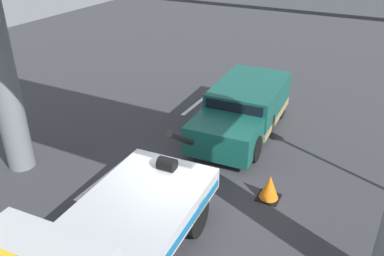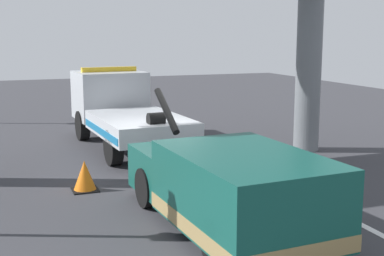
{
  "view_description": "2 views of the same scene",
  "coord_description": "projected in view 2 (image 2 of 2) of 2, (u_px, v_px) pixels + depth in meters",
  "views": [
    {
      "loc": [
        7.58,
        4.34,
        6.77
      ],
      "look_at": [
        -2.44,
        -0.89,
        0.87
      ],
      "focal_mm": 37.76,
      "sensor_mm": 36.0,
      "label": 1
    },
    {
      "loc": [
        -13.32,
        4.0,
        3.64
      ],
      "look_at": [
        -1.1,
        -0.64,
        1.29
      ],
      "focal_mm": 49.78,
      "sensor_mm": 36.0,
      "label": 2
    }
  ],
  "objects": [
    {
      "name": "ground_plane",
      "position": [
        155.0,
        172.0,
        14.31
      ],
      "size": [
        60.0,
        40.0,
        0.1
      ],
      "primitive_type": "cube",
      "color": "#38383D"
    },
    {
      "name": "lane_stripe_mid",
      "position": [
        239.0,
        162.0,
        15.17
      ],
      "size": [
        2.6,
        0.16,
        0.01
      ],
      "primitive_type": "cube",
      "color": "silver",
      "rests_on": "ground"
    },
    {
      "name": "lane_stripe_east",
      "position": [
        172.0,
        127.0,
        20.69
      ],
      "size": [
        2.6,
        0.16,
        0.01
      ],
      "primitive_type": "cube",
      "color": "silver",
      "rests_on": "ground"
    },
    {
      "name": "tow_truck_white",
      "position": [
        121.0,
        108.0,
        17.44
      ],
      "size": [
        7.31,
        2.7,
        2.46
      ],
      "color": "silver",
      "rests_on": "ground"
    },
    {
      "name": "traffic_cone_orange",
      "position": [
        85.0,
        176.0,
        12.37
      ],
      "size": [
        0.6,
        0.6,
        0.71
      ],
      "color": "orange",
      "rests_on": "ground"
    },
    {
      "name": "lane_stripe_west",
      "position": [
        383.0,
        236.0,
        9.64
      ],
      "size": [
        2.6,
        0.16,
        0.01
      ],
      "primitive_type": "cube",
      "color": "silver",
      "rests_on": "ground"
    },
    {
      "name": "towed_van_green",
      "position": [
        229.0,
        189.0,
        9.84
      ],
      "size": [
        5.3,
        2.46,
        1.58
      ],
      "color": "#145147",
      "rests_on": "ground"
    }
  ]
}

